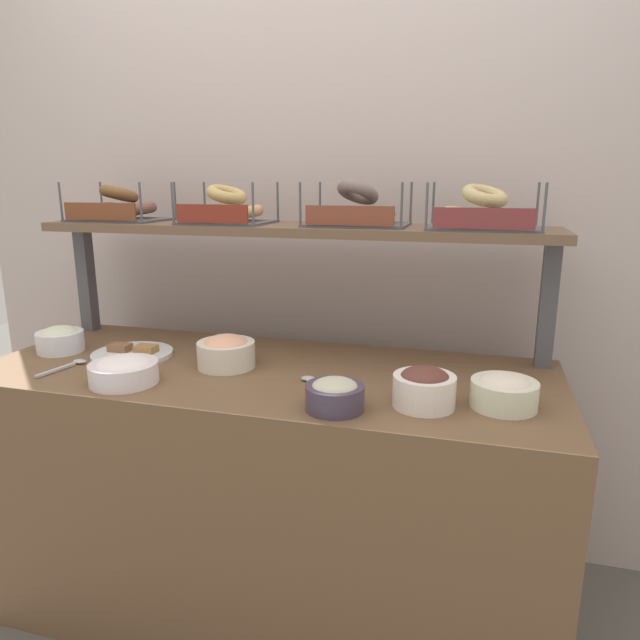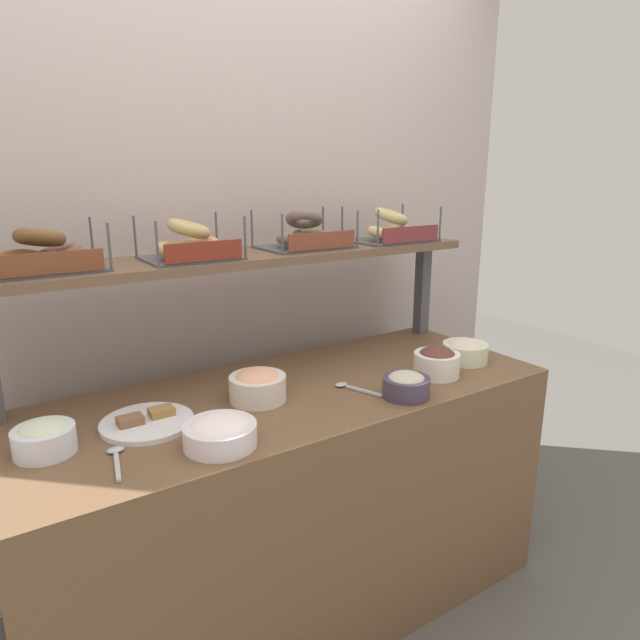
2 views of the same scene
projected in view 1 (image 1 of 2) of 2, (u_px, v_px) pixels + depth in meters
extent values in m
plane|color=#595651|center=(270.00, 600.00, 1.98)|extent=(8.00, 8.00, 0.00)
cube|color=#BDABA7|center=(314.00, 240.00, 2.20)|extent=(3.00, 0.06, 2.40)
cube|color=brown|center=(268.00, 491.00, 1.87)|extent=(1.80, 0.70, 0.85)
cube|color=#4C4C51|center=(87.00, 280.00, 2.20)|extent=(0.05, 0.05, 0.40)
cube|color=#4C4C51|center=(548.00, 305.00, 1.75)|extent=(0.05, 0.05, 0.40)
cube|color=brown|center=(291.00, 229.00, 1.92)|extent=(1.76, 0.32, 0.03)
cylinder|color=#43374B|center=(335.00, 397.00, 1.46)|extent=(0.15, 0.15, 0.07)
ellipsoid|color=beige|center=(335.00, 387.00, 1.45)|extent=(0.12, 0.12, 0.05)
cylinder|color=silver|center=(226.00, 354.00, 1.79)|extent=(0.18, 0.18, 0.08)
ellipsoid|color=#EFA584|center=(226.00, 344.00, 1.78)|extent=(0.14, 0.14, 0.06)
cylinder|color=beige|center=(504.00, 394.00, 1.47)|extent=(0.17, 0.17, 0.07)
ellipsoid|color=beige|center=(505.00, 383.00, 1.46)|extent=(0.13, 0.13, 0.05)
cylinder|color=white|center=(124.00, 373.00, 1.65)|extent=(0.20, 0.20, 0.06)
ellipsoid|color=white|center=(123.00, 364.00, 1.64)|extent=(0.15, 0.15, 0.04)
cylinder|color=white|center=(60.00, 341.00, 1.95)|extent=(0.16, 0.16, 0.07)
ellipsoid|color=beige|center=(59.00, 333.00, 1.94)|extent=(0.12, 0.12, 0.05)
cylinder|color=white|center=(424.00, 391.00, 1.47)|extent=(0.16, 0.16, 0.08)
ellipsoid|color=brown|center=(425.00, 378.00, 1.47)|extent=(0.13, 0.13, 0.06)
cylinder|color=white|center=(132.00, 354.00, 1.90)|extent=(0.27, 0.27, 0.01)
cube|color=brown|center=(120.00, 347.00, 1.91)|extent=(0.07, 0.05, 0.02)
cube|color=#A0723D|center=(146.00, 349.00, 1.90)|extent=(0.07, 0.05, 0.02)
cube|color=#B7B7BC|center=(311.00, 390.00, 1.58)|extent=(0.06, 0.13, 0.01)
ellipsoid|color=#B7B7BC|center=(308.00, 378.00, 1.67)|extent=(0.04, 0.03, 0.01)
cube|color=#B7B7BC|center=(56.00, 370.00, 1.75)|extent=(0.04, 0.14, 0.01)
ellipsoid|color=#B7B7BC|center=(80.00, 361.00, 1.83)|extent=(0.04, 0.03, 0.01)
cube|color=#4C4C51|center=(121.00, 220.00, 2.10)|extent=(0.34, 0.24, 0.01)
cylinder|color=#4C4C51|center=(61.00, 202.00, 2.02)|extent=(0.01, 0.01, 0.14)
cylinder|color=#4C4C51|center=(141.00, 203.00, 1.93)|extent=(0.01, 0.01, 0.14)
cylinder|color=#4C4C51|center=(101.00, 200.00, 2.23)|extent=(0.01, 0.01, 0.14)
cylinder|color=#4C4C51|center=(175.00, 201.00, 2.15)|extent=(0.01, 0.01, 0.14)
cube|color=brown|center=(100.00, 211.00, 1.98)|extent=(0.29, 0.01, 0.06)
torus|color=brown|center=(102.00, 210.00, 2.08)|extent=(0.15, 0.15, 0.06)
torus|color=brown|center=(138.00, 210.00, 2.11)|extent=(0.17, 0.16, 0.06)
torus|color=brown|center=(119.00, 194.00, 2.07)|extent=(0.20, 0.20, 0.08)
cube|color=#4C4C51|center=(228.00, 222.00, 1.96)|extent=(0.30, 0.24, 0.01)
cylinder|color=#4C4C51|center=(173.00, 204.00, 1.88)|extent=(0.01, 0.01, 0.14)
cylinder|color=#4C4C51|center=(253.00, 205.00, 1.80)|extent=(0.01, 0.01, 0.14)
cylinder|color=#4C4C51|center=(205.00, 201.00, 2.09)|extent=(0.01, 0.01, 0.14)
cylinder|color=#4C4C51|center=(278.00, 202.00, 2.02)|extent=(0.01, 0.01, 0.14)
cube|color=maroon|center=(212.00, 214.00, 1.84)|extent=(0.25, 0.01, 0.06)
torus|color=tan|center=(210.00, 213.00, 1.94)|extent=(0.20, 0.20, 0.06)
torus|color=tan|center=(243.00, 212.00, 1.98)|extent=(0.17, 0.16, 0.06)
torus|color=tan|center=(227.00, 194.00, 1.94)|extent=(0.18, 0.18, 0.08)
cube|color=#4C4C51|center=(357.00, 225.00, 1.86)|extent=(0.33, 0.24, 0.01)
cylinder|color=#4C4C51|center=(300.00, 205.00, 1.78)|extent=(0.01, 0.01, 0.14)
cylinder|color=#4C4C51|center=(402.00, 206.00, 1.70)|extent=(0.01, 0.01, 0.14)
cylinder|color=#4C4C51|center=(320.00, 202.00, 2.00)|extent=(0.01, 0.01, 0.14)
cylinder|color=#4C4C51|center=(411.00, 203.00, 1.91)|extent=(0.01, 0.01, 0.14)
cube|color=brown|center=(349.00, 216.00, 1.74)|extent=(0.28, 0.01, 0.06)
torus|color=#7A5D55|center=(338.00, 214.00, 1.84)|extent=(0.19, 0.19, 0.06)
torus|color=#716849|center=(374.00, 214.00, 1.88)|extent=(0.15, 0.16, 0.06)
torus|color=#73625A|center=(358.00, 192.00, 1.84)|extent=(0.20, 0.20, 0.10)
cube|color=#4C4C51|center=(483.00, 228.00, 1.73)|extent=(0.33, 0.24, 0.01)
cylinder|color=#4C4C51|center=(427.00, 207.00, 1.65)|extent=(0.01, 0.01, 0.14)
cylinder|color=#4C4C51|center=(545.00, 208.00, 1.57)|extent=(0.01, 0.01, 0.14)
cylinder|color=#4C4C51|center=(433.00, 204.00, 1.87)|extent=(0.01, 0.01, 0.14)
cylinder|color=#4C4C51|center=(537.00, 205.00, 1.78)|extent=(0.01, 0.01, 0.14)
cube|color=maroon|center=(483.00, 218.00, 1.61)|extent=(0.28, 0.01, 0.06)
torus|color=tan|center=(463.00, 216.00, 1.71)|extent=(0.19, 0.19, 0.06)
torus|color=tan|center=(500.00, 217.00, 1.75)|extent=(0.20, 0.20, 0.06)
torus|color=tan|center=(485.00, 196.00, 1.71)|extent=(0.20, 0.20, 0.08)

